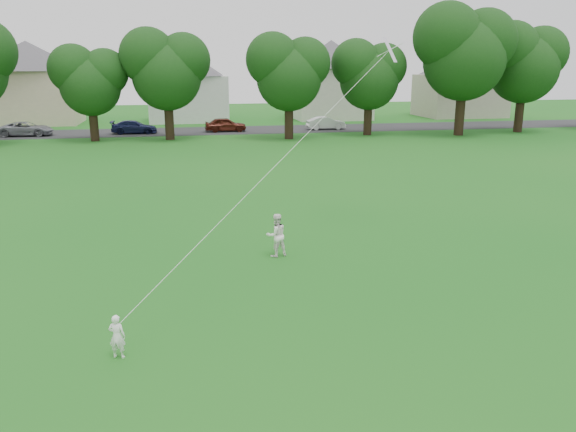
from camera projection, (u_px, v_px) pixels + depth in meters
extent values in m
plane|color=#155E17|center=(245.00, 342.00, 12.46)|extent=(160.00, 160.00, 0.00)
cube|color=#2D2D30|center=(192.00, 131.00, 52.27)|extent=(90.00, 7.00, 0.01)
imported|color=white|center=(117.00, 336.00, 11.67)|extent=(0.40, 0.32, 0.97)
imported|color=white|center=(276.00, 235.00, 17.89)|extent=(0.80, 0.69, 1.40)
plane|color=white|center=(390.00, 50.00, 20.14)|extent=(0.88, 1.07, 0.87)
cylinder|color=white|center=(290.00, 151.00, 15.88)|extent=(0.01, 0.01, 13.91)
cylinder|color=black|center=(94.00, 123.00, 45.14)|extent=(0.69, 0.69, 2.95)
cylinder|color=black|center=(169.00, 118.00, 45.95)|extent=(0.74, 0.74, 3.46)
cylinder|color=black|center=(289.00, 119.00, 46.43)|extent=(0.73, 0.73, 3.33)
cylinder|color=black|center=(368.00, 117.00, 49.14)|extent=(0.71, 0.71, 3.18)
cylinder|color=black|center=(460.00, 110.00, 48.81)|extent=(0.81, 0.81, 4.32)
cylinder|color=black|center=(519.00, 111.00, 51.29)|extent=(0.77, 0.77, 3.80)
imported|color=gray|center=(26.00, 129.00, 48.55)|extent=(4.47, 2.23, 1.22)
imported|color=#151B44|center=(134.00, 127.00, 50.23)|extent=(4.08, 1.78, 1.17)
imported|color=#4D190F|center=(226.00, 125.00, 51.72)|extent=(3.82, 1.57, 1.30)
imported|color=silver|center=(326.00, 123.00, 53.49)|extent=(3.70, 1.37, 1.21)
cube|color=beige|center=(32.00, 98.00, 58.10)|extent=(9.35, 6.81, 5.39)
pyramid|color=#514E53|center=(25.00, 41.00, 56.63)|extent=(13.49, 13.49, 2.96)
cube|color=white|center=(188.00, 99.00, 61.12)|extent=(8.30, 6.65, 4.83)
pyramid|color=#514E53|center=(186.00, 50.00, 59.80)|extent=(11.97, 11.97, 2.66)
cube|color=silver|center=(330.00, 94.00, 63.97)|extent=(8.22, 7.36, 5.60)
pyramid|color=#514E53|center=(331.00, 40.00, 62.44)|extent=(11.86, 11.86, 3.08)
cube|color=#B6AB96|center=(460.00, 96.00, 67.01)|extent=(9.16, 7.44, 4.86)
pyramid|color=#514E53|center=(463.00, 51.00, 65.69)|extent=(13.22, 13.22, 2.67)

